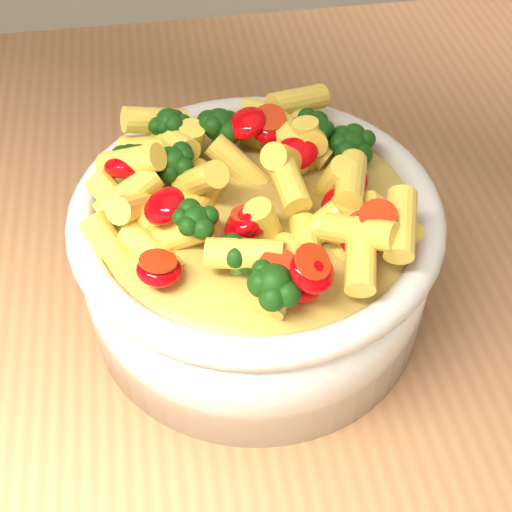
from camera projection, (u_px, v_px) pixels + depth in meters
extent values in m
cube|color=#A77147|center=(380.00, 277.00, 0.57)|extent=(1.20, 0.80, 0.04)
cylinder|color=silver|center=(256.00, 261.00, 0.49)|extent=(0.24, 0.24, 0.09)
ellipsoid|color=silver|center=(256.00, 288.00, 0.51)|extent=(0.22, 0.22, 0.04)
torus|color=silver|center=(256.00, 212.00, 0.46)|extent=(0.24, 0.24, 0.02)
ellipsoid|color=#E8BC4F|center=(256.00, 212.00, 0.46)|extent=(0.21, 0.21, 0.02)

